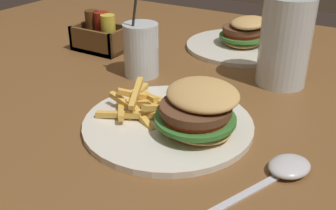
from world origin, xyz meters
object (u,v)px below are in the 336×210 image
object	(u,v)px
meal_plate_near	(181,116)
spoon	(286,169)
juice_glass	(141,51)
condiment_caddy	(101,36)
beer_glass	(285,43)
meal_plate_far	(243,40)

from	to	relation	value
meal_plate_near	spoon	bearing A→B (deg)	-8.02
juice_glass	spoon	size ratio (longest dim) A/B	1.12
juice_glass	condiment_caddy	size ratio (longest dim) A/B	1.70
meal_plate_near	condiment_caddy	bearing A→B (deg)	146.48
meal_plate_near	beer_glass	xyz separation A→B (m)	(0.08, 0.26, 0.06)
meal_plate_near	juice_glass	size ratio (longest dim) A/B	1.26
beer_glass	spoon	world-z (taller)	beer_glass
spoon	meal_plate_far	world-z (taller)	meal_plate_far
meal_plate_near	spoon	distance (m)	0.17
meal_plate_far	meal_plate_near	bearing A→B (deg)	-81.29
meal_plate_near	juice_glass	distance (m)	0.24
juice_glass	meal_plate_far	xyz separation A→B (m)	(0.11, 0.26, -0.03)
meal_plate_near	juice_glass	world-z (taller)	juice_glass
meal_plate_near	beer_glass	bearing A→B (deg)	73.37
meal_plate_near	meal_plate_far	xyz separation A→B (m)	(-0.06, 0.41, -0.00)
spoon	condiment_caddy	xyz separation A→B (m)	(-0.52, 0.25, 0.03)
beer_glass	juice_glass	bearing A→B (deg)	-157.58
meal_plate_far	beer_glass	bearing A→B (deg)	-48.00
spoon	meal_plate_far	distance (m)	0.50
spoon	condiment_caddy	bearing A→B (deg)	86.93
beer_glass	condiment_caddy	distance (m)	0.43
juice_glass	meal_plate_far	world-z (taller)	juice_glass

